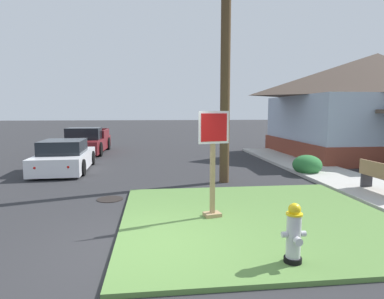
# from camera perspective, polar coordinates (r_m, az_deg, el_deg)

# --- Properties ---
(ground_plane) EXTENTS (160.00, 160.00, 0.00)m
(ground_plane) POSITION_cam_1_polar(r_m,az_deg,el_deg) (6.03, -7.60, -16.78)
(ground_plane) COLOR #2B2B2D
(grass_corner_patch) EXTENTS (5.95, 5.59, 0.08)m
(grass_corner_patch) POSITION_cam_1_polar(r_m,az_deg,el_deg) (7.54, 11.36, -11.62)
(grass_corner_patch) COLOR #567F3D
(grass_corner_patch) RESTS_ON ground
(sidewalk_strip) EXTENTS (2.20, 16.52, 0.12)m
(sidewalk_strip) POSITION_cam_1_polar(r_m,az_deg,el_deg) (12.90, 23.44, -4.25)
(sidewalk_strip) COLOR #B2AFA8
(sidewalk_strip) RESTS_ON ground
(fire_hydrant) EXTENTS (0.38, 0.34, 0.94)m
(fire_hydrant) POSITION_cam_1_polar(r_m,az_deg,el_deg) (5.37, 17.37, -14.02)
(fire_hydrant) COLOR black
(fire_hydrant) RESTS_ON grass_corner_patch
(stop_sign) EXTENTS (0.68, 0.35, 2.32)m
(stop_sign) POSITION_cam_1_polar(r_m,az_deg,el_deg) (7.11, 3.67, -2.97)
(stop_sign) COLOR #A3845B
(stop_sign) RESTS_ON grass_corner_patch
(manhole_cover) EXTENTS (0.70, 0.70, 0.02)m
(manhole_cover) POSITION_cam_1_polar(r_m,az_deg,el_deg) (9.27, -14.16, -8.42)
(manhole_cover) COLOR black
(manhole_cover) RESTS_ON ground
(parked_sedan_white) EXTENTS (2.08, 4.23, 1.25)m
(parked_sedan_white) POSITION_cam_1_polar(r_m,az_deg,el_deg) (14.11, -21.40, -1.27)
(parked_sedan_white) COLOR silver
(parked_sedan_white) RESTS_ON ground
(pickup_truck_maroon) EXTENTS (2.15, 5.05, 1.48)m
(pickup_truck_maroon) POSITION_cam_1_polar(r_m,az_deg,el_deg) (19.50, -17.96, 1.19)
(pickup_truck_maroon) COLOR maroon
(pickup_truck_maroon) RESTS_ON ground
(street_bench) EXTENTS (0.46, 1.72, 0.85)m
(street_bench) POSITION_cam_1_polar(r_m,az_deg,el_deg) (10.54, 30.53, -4.07)
(street_bench) COLOR #93704C
(street_bench) RESTS_ON sidewalk_strip
(utility_pole) EXTENTS (1.37, 0.32, 9.54)m
(utility_pole) POSITION_cam_1_polar(r_m,az_deg,el_deg) (11.19, 5.93, 19.68)
(utility_pole) COLOR #4C3823
(utility_pole) RESTS_ON ground
(corner_house) EXTENTS (9.77, 8.83, 5.39)m
(corner_house) POSITION_cam_1_polar(r_m,az_deg,el_deg) (19.93, 29.33, 6.97)
(corner_house) COLOR brown
(corner_house) RESTS_ON ground
(shrub_by_curb) EXTENTS (1.08, 1.08, 0.76)m
(shrub_by_curb) POSITION_cam_1_polar(r_m,az_deg,el_deg) (13.02, 19.50, -2.56)
(shrub_by_curb) COLOR #2C7036
(shrub_by_curb) RESTS_ON ground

